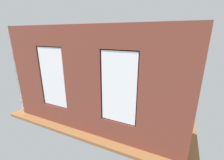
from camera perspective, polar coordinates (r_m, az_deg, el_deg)
name	(u,v)px	position (r m, az deg, el deg)	size (l,w,h in m)	color
ground_plane	(118,100)	(7.14, 2.17, -7.64)	(6.43, 6.00, 0.10)	brown
brick_wall_with_windows	(83,84)	(4.40, -10.98, -1.41)	(5.83, 0.30, 3.20)	brown
white_wall_right	(64,62)	(7.99, -17.70, 6.70)	(0.10, 5.00, 3.20)	white
couch_by_window	(78,107)	(5.80, -12.79, -10.17)	(1.83, 0.87, 0.80)	black
couch_left	(168,103)	(6.42, 20.45, -8.06)	(0.98, 1.78, 0.80)	black
coffee_table	(113,88)	(7.34, 0.45, -3.09)	(1.57, 0.71, 0.46)	tan
cup_ceramic	(104,85)	(7.41, -3.20, -2.02)	(0.09, 0.09, 0.11)	#4C4C51
candle_jar	(122,87)	(7.25, 3.95, -2.52)	(0.08, 0.08, 0.09)	#B7333D
remote_gray	(113,87)	(7.31, 0.45, -2.60)	(0.05, 0.17, 0.02)	#59595B
media_console	(72,87)	(8.18, -14.98, -2.47)	(1.25, 0.42, 0.54)	black
tv_flatscreen	(71,75)	(8.00, -15.31, 1.73)	(0.95, 0.20, 0.70)	black
papasan_chair	(131,80)	(8.43, 7.27, -0.14)	(1.14, 1.14, 0.71)	olive
potted_plant_corner_near_left	(175,84)	(8.35, 22.94, -1.45)	(0.47, 0.47, 0.71)	#9E5638
potted_plant_corner_far_left	(168,121)	(4.53, 20.41, -14.53)	(0.92, 0.95, 1.39)	brown
potted_plant_foreground_right	(97,70)	(9.50, -5.81, 3.77)	(0.72, 0.72, 1.16)	brown
potted_plant_mid_room_small	(142,93)	(7.30, 11.42, -4.98)	(0.18, 0.18, 0.38)	#47423D
potted_plant_between_couches	(112,104)	(4.99, 0.01, -8.98)	(0.93, 0.77, 1.35)	brown
potted_plant_near_tv	(65,88)	(6.95, -17.37, -3.00)	(0.86, 0.87, 1.11)	#47423D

